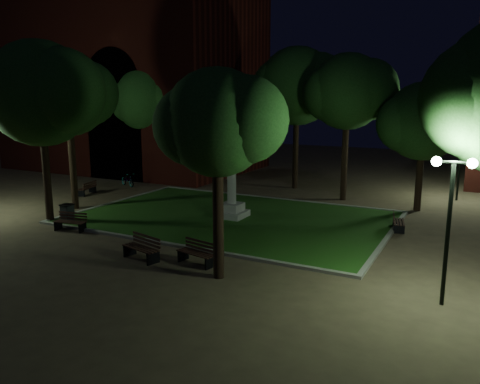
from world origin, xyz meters
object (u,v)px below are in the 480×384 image
(bicycle, at_px, (128,180))
(bench_right_side, at_px, (397,222))
(bench_near_left, at_px, (142,248))
(bench_near_right, at_px, (198,253))
(monument, at_px, (232,200))
(bench_left_side, at_px, (87,189))
(bench_west_near, at_px, (71,222))
(trash_bin, at_px, (67,213))

(bicycle, bearing_deg, bench_right_side, -75.93)
(bench_near_left, xyz_separation_m, bench_near_right, (2.10, 0.52, -0.02))
(monument, bearing_deg, bench_left_side, 174.48)
(monument, bearing_deg, bench_near_right, -72.18)
(bench_near_right, distance_m, bench_left_side, 14.88)
(monument, relative_size, bench_west_near, 2.05)
(bench_right_side, bearing_deg, monument, 90.78)
(bench_near_right, distance_m, bench_right_side, 9.81)
(bench_near_left, height_order, bench_west_near, bench_near_left)
(bench_right_side, xyz_separation_m, trash_bin, (-14.44, -5.98, 0.09))
(bench_near_left, bearing_deg, bench_left_side, 157.53)
(bench_near_left, relative_size, bicycle, 1.01)
(bench_near_right, bearing_deg, trash_bin, 177.51)
(bench_left_side, bearing_deg, monument, 71.78)
(monument, distance_m, bench_near_right, 6.72)
(bench_west_near, xyz_separation_m, bicycle, (-5.14, 9.81, 0.06))
(trash_bin, bearing_deg, bench_near_left, -20.91)
(bench_west_near, xyz_separation_m, bench_left_side, (-5.40, 6.37, -0.01))
(bench_near_left, height_order, bicycle, bicycle)
(bench_near_left, distance_m, bench_left_side, 13.41)
(bench_near_left, height_order, bench_left_side, bench_near_left)
(bicycle, bearing_deg, bench_near_left, -114.27)
(bench_near_right, bearing_deg, bench_near_left, -155.51)
(bench_west_near, relative_size, trash_bin, 1.75)
(bench_near_left, bearing_deg, bench_near_right, 27.85)
(bench_right_side, distance_m, bicycle, 18.53)
(bench_west_near, relative_size, bench_right_side, 1.06)
(bench_right_side, bearing_deg, bench_near_left, 126.51)
(bench_near_right, height_order, bench_right_side, bench_near_right)
(bench_near_right, height_order, bench_west_near, bench_near_right)
(monument, height_order, bench_west_near, monument)
(bench_right_side, bearing_deg, bench_left_side, 80.65)
(bench_left_side, bearing_deg, bench_near_left, 40.96)
(monument, xyz_separation_m, bench_near_right, (2.05, -6.38, -0.56))
(monument, relative_size, trash_bin, 3.58)
(bench_west_near, bearing_deg, monument, 34.16)
(bench_west_near, height_order, bench_right_side, bench_west_near)
(monument, relative_size, bench_near_left, 1.87)
(bench_right_side, relative_size, trash_bin, 1.64)
(bench_left_side, relative_size, bicycle, 0.91)
(bench_near_right, bearing_deg, bicycle, 149.81)
(monument, relative_size, bench_left_side, 2.07)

